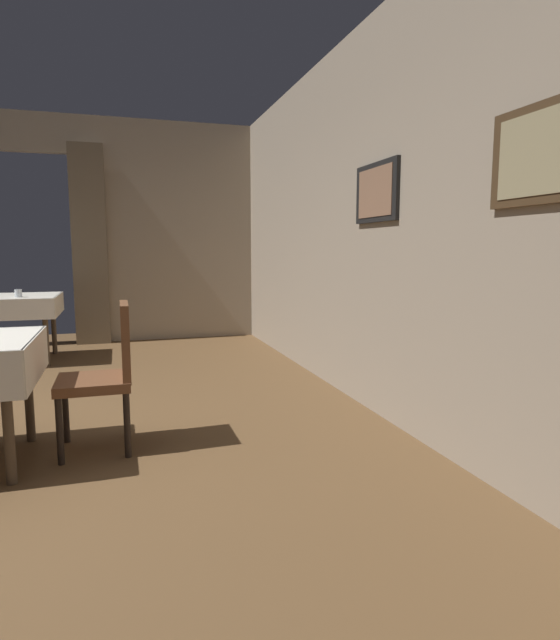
% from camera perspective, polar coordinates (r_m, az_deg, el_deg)
% --- Properties ---
extents(wall_right, '(0.16, 8.40, 3.00)m').
position_cam_1_polar(wall_right, '(3.92, 12.73, 10.98)').
color(wall_right, gray).
rests_on(wall_right, ground).
extents(wall_back, '(6.40, 0.27, 3.00)m').
position_cam_1_polar(wall_back, '(7.70, -26.86, 8.75)').
color(wall_back, gray).
rests_on(wall_back, ground).
extents(chair_mid_right, '(0.44, 0.44, 0.93)m').
position_cam_1_polar(chair_mid_right, '(3.49, -18.22, -5.07)').
color(chair_mid_right, black).
rests_on(chair_mid_right, ground).
extents(glass_far_d, '(0.07, 0.07, 0.08)m').
position_cam_1_polar(glass_far_d, '(6.35, -26.45, 2.61)').
color(glass_far_d, silver).
rests_on(glass_far_d, dining_table_far).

